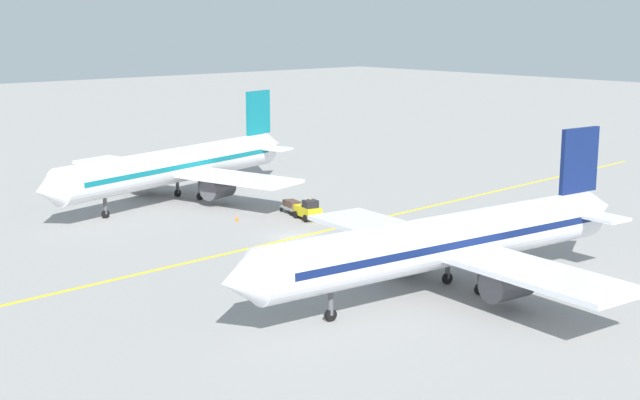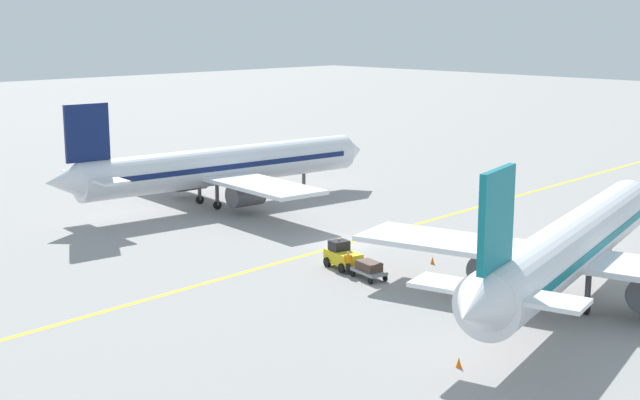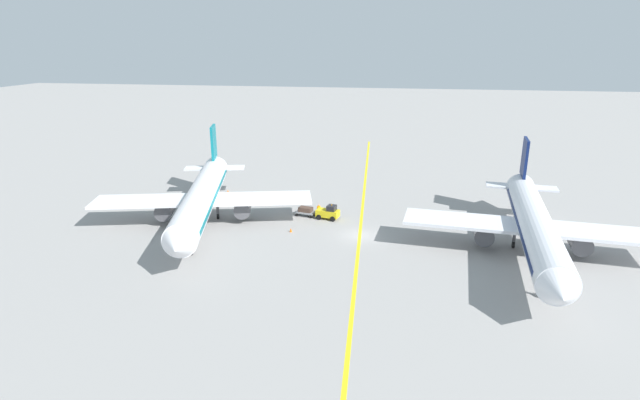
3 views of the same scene
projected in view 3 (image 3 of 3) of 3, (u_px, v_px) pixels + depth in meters
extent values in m
plane|color=gray|center=(360.00, 236.00, 61.08)|extent=(400.00, 400.00, 0.00)
cube|color=yellow|center=(360.00, 236.00, 61.08)|extent=(7.03, 119.84, 0.01)
cylinder|color=silver|center=(534.00, 224.00, 54.10)|extent=(6.58, 30.21, 3.60)
cone|color=silver|center=(561.00, 294.00, 39.22)|extent=(3.64, 2.73, 3.42)
cone|color=silver|center=(519.00, 182.00, 69.16)|extent=(3.34, 3.29, 3.06)
cube|color=#0F1E51|center=(534.00, 223.00, 54.05)|extent=(6.32, 27.23, 0.50)
cube|color=silver|center=(532.00, 227.00, 55.24)|extent=(28.38, 7.97, 0.36)
cylinder|color=#4C4C51|center=(580.00, 242.00, 54.36)|extent=(2.51, 3.40, 2.20)
cylinder|color=#4C4C51|center=(484.00, 233.00, 56.88)|extent=(2.51, 3.40, 2.20)
cube|color=#0F1E51|center=(525.00, 158.00, 65.64)|extent=(0.76, 4.02, 5.00)
cube|color=silver|center=(521.00, 187.00, 66.38)|extent=(9.19, 3.29, 0.24)
cylinder|color=#4C4C51|center=(544.00, 284.00, 46.02)|extent=(0.36, 0.36, 2.00)
cylinder|color=black|center=(543.00, 293.00, 46.32)|extent=(0.36, 0.82, 0.80)
cylinder|color=#4C4C51|center=(544.00, 239.00, 56.27)|extent=(0.36, 0.36, 2.00)
cylinder|color=black|center=(543.00, 247.00, 56.57)|extent=(0.36, 0.82, 0.80)
cylinder|color=#4C4C51|center=(514.00, 236.00, 57.07)|extent=(0.36, 0.36, 2.00)
cylinder|color=black|center=(513.00, 245.00, 57.38)|extent=(0.36, 0.82, 0.80)
cylinder|color=white|center=(202.00, 197.00, 63.59)|extent=(10.76, 29.98, 3.60)
cone|color=white|center=(177.00, 247.00, 48.20)|extent=(3.90, 3.16, 3.42)
cone|color=white|center=(217.00, 164.00, 79.16)|extent=(3.70, 3.65, 3.06)
cube|color=#0F727F|center=(202.00, 196.00, 63.54)|extent=(10.07, 27.08, 0.50)
cube|color=white|center=(203.00, 200.00, 64.75)|extent=(28.43, 11.83, 0.36)
cylinder|color=#4C4C51|center=(243.00, 208.00, 65.50)|extent=(2.91, 3.64, 2.20)
cylinder|color=#4C4C51|center=(165.00, 210.00, 64.77)|extent=(2.91, 3.64, 2.20)
cube|color=#0F727F|center=(214.00, 142.00, 75.57)|extent=(1.32, 3.97, 5.00)
cube|color=white|center=(215.00, 168.00, 76.28)|extent=(9.31, 4.51, 0.24)
cylinder|color=#4C4C51|center=(191.00, 243.00, 55.20)|extent=(0.36, 0.36, 2.00)
cylinder|color=black|center=(191.00, 251.00, 55.51)|extent=(0.47, 0.84, 0.80)
cylinder|color=#4C4C51|center=(218.00, 209.00, 66.33)|extent=(0.36, 0.36, 2.00)
cylinder|color=black|center=(218.00, 216.00, 66.64)|extent=(0.47, 0.84, 0.80)
cylinder|color=#4C4C51|center=(193.00, 210.00, 66.10)|extent=(0.36, 0.36, 2.00)
cylinder|color=black|center=(194.00, 217.00, 66.41)|extent=(0.47, 0.84, 0.80)
cube|color=gold|center=(328.00, 213.00, 66.59)|extent=(3.25, 2.09, 0.90)
cube|color=black|center=(332.00, 208.00, 66.15)|extent=(1.34, 1.47, 0.70)
sphere|color=orange|center=(332.00, 205.00, 66.02)|extent=(0.16, 0.16, 0.16)
cylinder|color=black|center=(336.00, 215.00, 67.05)|extent=(0.74, 0.39, 0.70)
cylinder|color=black|center=(333.00, 219.00, 65.72)|extent=(0.74, 0.39, 0.70)
cylinder|color=black|center=(323.00, 214.00, 67.73)|extent=(0.74, 0.39, 0.70)
cylinder|color=black|center=(319.00, 217.00, 66.40)|extent=(0.74, 0.39, 0.70)
cube|color=gray|center=(306.00, 212.00, 67.78)|extent=(2.83, 1.91, 0.20)
cube|color=#4C382D|center=(306.00, 209.00, 67.66)|extent=(2.01, 1.47, 0.60)
cylinder|color=black|center=(315.00, 214.00, 68.08)|extent=(0.46, 0.23, 0.44)
cylinder|color=black|center=(311.00, 217.00, 66.96)|extent=(0.46, 0.23, 0.44)
cylinder|color=black|center=(301.00, 212.00, 68.80)|extent=(0.46, 0.23, 0.44)
cylinder|color=black|center=(297.00, 215.00, 67.69)|extent=(0.46, 0.23, 0.44)
cylinder|color=#23232D|center=(319.00, 213.00, 67.85)|extent=(0.16, 0.16, 0.85)
cylinder|color=#23232D|center=(318.00, 213.00, 67.73)|extent=(0.16, 0.16, 0.85)
cube|color=orange|center=(319.00, 208.00, 67.57)|extent=(0.41, 0.41, 0.60)
cylinder|color=orange|center=(320.00, 208.00, 67.71)|extent=(0.10, 0.10, 0.55)
cylinder|color=orange|center=(317.00, 208.00, 67.43)|extent=(0.10, 0.10, 0.55)
sphere|color=tan|center=(319.00, 205.00, 67.44)|extent=(0.22, 0.22, 0.22)
cone|color=orange|center=(228.00, 191.00, 78.10)|extent=(0.32, 0.32, 0.55)
cone|color=orange|center=(291.00, 230.00, 62.16)|extent=(0.32, 0.32, 0.55)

